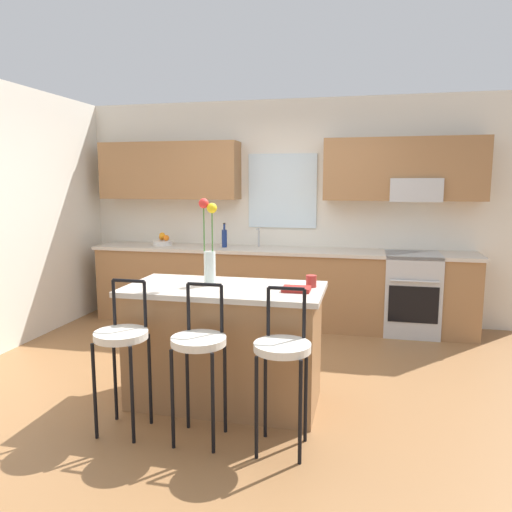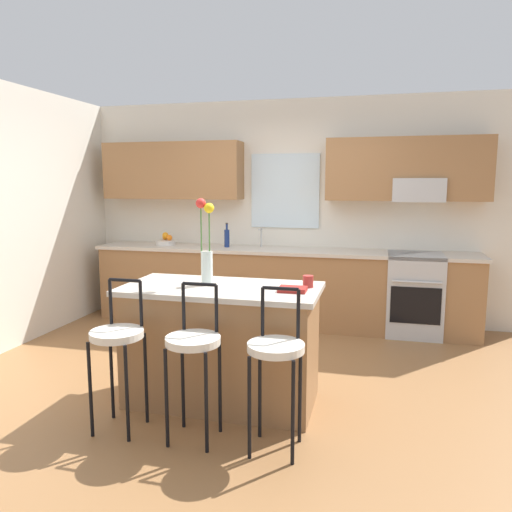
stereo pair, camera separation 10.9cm
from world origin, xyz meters
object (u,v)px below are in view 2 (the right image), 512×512
(bar_stool_far, at_px, (276,354))
(flower_vase, at_px, (206,249))
(bar_stool_middle, at_px, (194,347))
(cookbook, at_px, (293,289))
(bottle_olive_oil, at_px, (227,238))
(kitchen_island, at_px, (222,344))
(mug_ceramic, at_px, (308,281))
(oven_range, at_px, (414,294))
(bar_stool_near, at_px, (118,341))
(fruit_bowl_oranges, at_px, (166,241))

(bar_stool_far, height_order, flower_vase, flower_vase)
(bar_stool_middle, xyz_separation_m, cookbook, (0.56, 0.55, 0.30))
(flower_vase, bearing_deg, cookbook, -6.51)
(cookbook, relative_size, bottle_olive_oil, 0.67)
(kitchen_island, height_order, flower_vase, flower_vase)
(kitchen_island, distance_m, mug_ceramic, 0.83)
(oven_range, xyz_separation_m, bar_stool_near, (-2.11, -2.77, 0.18))
(oven_range, relative_size, bar_stool_near, 0.88)
(mug_ceramic, xyz_separation_m, fruit_bowl_oranges, (-2.11, 2.08, 0.00))
(bar_stool_middle, height_order, bottle_olive_oil, bottle_olive_oil)
(oven_range, distance_m, flower_vase, 2.83)
(oven_range, bearing_deg, bottle_olive_oil, 179.36)
(mug_ceramic, height_order, cookbook, mug_ceramic)
(cookbook, relative_size, fruit_bowl_oranges, 0.83)
(bar_stool_near, bearing_deg, flower_vase, 55.90)
(oven_range, relative_size, fruit_bowl_oranges, 3.83)
(bar_stool_near, height_order, mug_ceramic, bar_stool_near)
(oven_range, bearing_deg, cookbook, -114.23)
(flower_vase, height_order, bottle_olive_oil, flower_vase)
(bar_stool_near, bearing_deg, mug_ceramic, 30.89)
(bar_stool_near, relative_size, flower_vase, 1.57)
(bar_stool_middle, relative_size, fruit_bowl_oranges, 4.34)
(bar_stool_near, distance_m, cookbook, 1.27)
(oven_range, xyz_separation_m, bottle_olive_oil, (-2.21, 0.02, 0.58))
(oven_range, distance_m, fruit_bowl_oranges, 3.06)
(bar_stool_middle, distance_m, bar_stool_far, 0.55)
(kitchen_island, relative_size, bar_stool_near, 1.44)
(bar_stool_near, xyz_separation_m, bar_stool_far, (1.10, 0.00, 0.00))
(oven_range, xyz_separation_m, bar_stool_far, (-1.01, -2.77, 0.18))
(flower_vase, bearing_deg, bottle_olive_oil, 103.50)
(bar_stool_middle, xyz_separation_m, mug_ceramic, (0.64, 0.71, 0.33))
(bar_stool_middle, xyz_separation_m, bottle_olive_oil, (-0.65, 2.80, 0.40))
(oven_range, bearing_deg, bar_stool_far, -110.00)
(bar_stool_middle, bearing_deg, bar_stool_near, 180.00)
(kitchen_island, xyz_separation_m, flower_vase, (-0.13, 0.03, 0.73))
(bar_stool_near, distance_m, bar_stool_middle, 0.55)
(kitchen_island, relative_size, flower_vase, 2.26)
(kitchen_island, xyz_separation_m, fruit_bowl_oranges, (-1.46, 2.21, 0.51))
(fruit_bowl_oranges, bearing_deg, bar_stool_middle, -62.43)
(oven_range, relative_size, bottle_olive_oil, 3.10)
(oven_range, distance_m, mug_ceramic, 2.31)
(bar_stool_near, height_order, fruit_bowl_oranges, fruit_bowl_oranges)
(oven_range, distance_m, bar_stool_middle, 3.18)
(bar_stool_near, relative_size, bottle_olive_oil, 3.51)
(bar_stool_middle, distance_m, mug_ceramic, 1.02)
(kitchen_island, xyz_separation_m, mug_ceramic, (0.64, 0.13, 0.50))
(fruit_bowl_oranges, bearing_deg, oven_range, -0.53)
(mug_ceramic, bearing_deg, flower_vase, -173.25)
(bar_stool_middle, bearing_deg, mug_ceramic, 47.95)
(oven_range, height_order, mug_ceramic, mug_ceramic)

